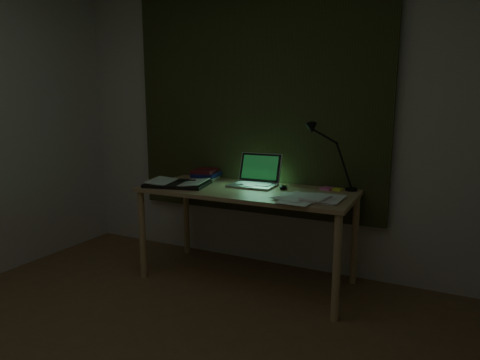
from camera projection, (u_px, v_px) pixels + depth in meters
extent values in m
cube|color=beige|center=(256.00, 118.00, 3.37)|extent=(3.50, 0.00, 2.50)
cube|color=#313319|center=(254.00, 94.00, 3.30)|extent=(2.20, 0.06, 2.00)
ellipsoid|color=black|center=(283.00, 187.00, 3.01)|extent=(0.06, 0.09, 0.03)
cube|color=#F0FF35|center=(337.00, 189.00, 2.98)|extent=(0.08, 0.08, 0.01)
cube|color=pink|center=(327.00, 188.00, 3.00)|extent=(0.11, 0.11, 0.02)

